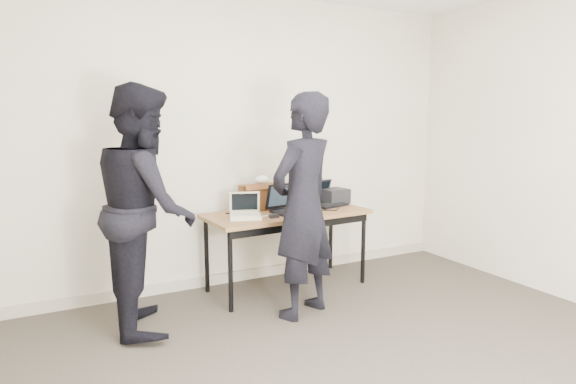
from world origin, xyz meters
TOP-DOWN VIEW (x-y plane):
  - room at (0.00, 0.00)m, footprint 4.60×4.60m
  - desk at (0.22, 1.85)m, footprint 1.53×0.73m
  - laptop_beige at (-0.21, 1.81)m, footprint 0.34×0.33m
  - laptop_center at (0.24, 1.86)m, footprint 0.38×0.37m
  - laptop_right at (0.71, 2.00)m, footprint 0.40×0.39m
  - leather_satchel at (0.04, 2.08)m, footprint 0.37×0.20m
  - tissue at (0.07, 2.08)m, footprint 0.14×0.11m
  - equipment_box at (0.85, 2.04)m, footprint 0.28×0.25m
  - power_brick at (0.00, 1.68)m, footprint 0.08×0.05m
  - cables at (0.27, 1.84)m, footprint 1.15×0.41m
  - person_typist at (0.05, 1.26)m, footprint 0.76×0.65m
  - person_observer at (-1.08, 1.63)m, footprint 0.82×0.98m
  - baseboard at (0.00, 2.23)m, footprint 4.50×0.03m

SIDE VIEW (x-z plane):
  - baseboard at x=0.00m, z-range 0.00..0.10m
  - desk at x=0.22m, z-range 0.30..1.02m
  - cables at x=0.27m, z-range 0.72..0.73m
  - power_brick at x=0.00m, z-range 0.72..0.75m
  - laptop_beige at x=-0.21m, z-range 0.66..0.87m
  - laptop_right at x=0.71m, z-range 0.65..0.90m
  - laptop_center at x=0.24m, z-range 0.65..0.91m
  - equipment_box at x=0.85m, z-range 0.72..0.87m
  - leather_satchel at x=0.04m, z-range 0.72..0.97m
  - person_typist at x=0.05m, z-range 0.00..1.77m
  - person_observer at x=-1.08m, z-range 0.00..1.83m
  - tissue at x=0.07m, z-range 0.97..1.04m
  - room at x=0.00m, z-range -0.05..2.75m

